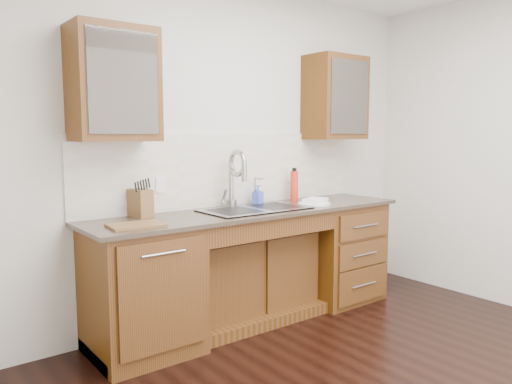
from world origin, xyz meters
TOP-DOWN VIEW (x-y plane):
  - wall_back at (0.00, 1.80)m, footprint 4.00×0.10m
  - base_cabinet_left at (-0.95, 1.44)m, footprint 0.70×0.62m
  - base_cabinet_center at (0.00, 1.53)m, footprint 1.20×0.44m
  - base_cabinet_right at (0.95, 1.44)m, footprint 0.70×0.62m
  - countertop at (0.00, 1.43)m, footprint 2.70×0.65m
  - backsplash at (0.00, 1.74)m, footprint 2.70×0.02m
  - sink at (0.00, 1.41)m, footprint 0.84×0.46m
  - faucet at (-0.07, 1.64)m, footprint 0.04×0.04m
  - filter_tap at (0.18, 1.65)m, footprint 0.02×0.02m
  - upper_cabinet_left at (-1.05, 1.58)m, footprint 0.55×0.34m
  - upper_cabinet_right at (1.05, 1.58)m, footprint 0.55×0.34m
  - outlet_left at (-0.65, 1.73)m, footprint 0.08×0.01m
  - outlet_right at (0.65, 1.73)m, footprint 0.08×0.01m
  - soap_bottle at (0.19, 1.62)m, footprint 0.09×0.09m
  - water_bottle at (0.59, 1.62)m, footprint 0.08×0.08m
  - plate at (0.56, 1.33)m, footprint 0.33×0.33m
  - dish_towel at (0.60, 1.36)m, footprint 0.24×0.21m
  - knife_block at (-0.86, 1.64)m, footprint 0.13×0.19m
  - cutting_board at (-1.04, 1.32)m, footprint 0.36×0.27m
  - cup_left_a at (-1.15, 1.58)m, footprint 0.17×0.17m
  - cup_left_b at (-0.95, 1.58)m, footprint 0.12×0.12m
  - cup_right_a at (0.97, 1.58)m, footprint 0.13×0.13m
  - cup_right_b at (1.09, 1.58)m, footprint 0.12×0.12m

SIDE VIEW (x-z plane):
  - base_cabinet_center at x=0.00m, z-range 0.00..0.70m
  - base_cabinet_left at x=-0.95m, z-range 0.00..0.88m
  - base_cabinet_right at x=0.95m, z-range 0.00..0.88m
  - sink at x=0.00m, z-range 0.73..0.92m
  - countertop at x=0.00m, z-range 0.88..0.91m
  - plate at x=0.56m, z-range 0.91..0.93m
  - cutting_board at x=-1.04m, z-range 0.91..0.93m
  - dish_towel at x=0.60m, z-range 0.93..0.96m
  - soap_bottle at x=0.19m, z-range 0.91..1.07m
  - knife_block at x=-0.86m, z-range 0.91..1.11m
  - filter_tap at x=0.18m, z-range 0.91..1.15m
  - water_bottle at x=0.59m, z-range 0.91..1.17m
  - faucet at x=-0.07m, z-range 0.91..1.31m
  - outlet_left at x=-0.65m, z-range 1.06..1.18m
  - outlet_right at x=0.65m, z-range 1.06..1.18m
  - backsplash at x=0.00m, z-range 0.91..1.50m
  - wall_back at x=0.00m, z-range 0.00..2.70m
  - cup_left_b at x=-0.95m, z-range 1.72..1.82m
  - cup_right_a at x=0.97m, z-range 1.72..1.82m
  - cup_right_b at x=1.09m, z-range 1.72..1.82m
  - cup_left_a at x=-1.15m, z-range 1.72..1.83m
  - upper_cabinet_left at x=-1.05m, z-range 1.45..2.20m
  - upper_cabinet_right at x=1.05m, z-range 1.45..2.20m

